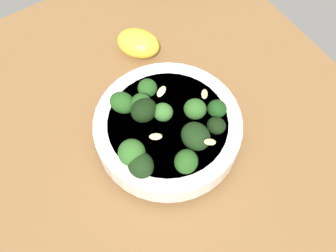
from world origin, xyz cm
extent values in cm
cube|color=brown|center=(0.00, 0.00, -2.14)|extent=(65.81, 65.81, 4.29)
cylinder|color=white|center=(5.68, 0.04, 0.65)|extent=(12.03, 12.03, 1.31)
cylinder|color=white|center=(5.68, 0.04, 3.26)|extent=(21.87, 21.87, 3.92)
cylinder|color=silver|center=(5.68, 0.04, 4.82)|extent=(17.71, 17.71, 0.80)
cylinder|color=#3C7A32|center=(7.78, 7.33, 3.63)|extent=(1.42, 1.41, 1.55)
ellipsoid|color=#194216|center=(7.78, 7.33, 5.17)|extent=(4.26, 4.15, 3.09)
cylinder|color=#589D47|center=(6.56, 4.15, 4.79)|extent=(1.53, 1.73, 1.32)
ellipsoid|color=#2D6023|center=(6.56, 4.15, 6.36)|extent=(5.05, 5.27, 4.49)
cylinder|color=#2F662B|center=(2.75, -2.25, 4.54)|extent=(1.96, 1.96, 1.61)
ellipsoid|color=black|center=(2.75, -2.25, 6.54)|extent=(5.24, 4.79, 4.92)
cylinder|color=#4A8F3C|center=(9.50, -6.88, 3.71)|extent=(1.80, 1.80, 1.65)
ellipsoid|color=black|center=(9.50, -6.88, 5.53)|extent=(4.30, 4.18, 4.08)
cylinder|color=#4A8F3C|center=(-0.91, 0.57, 4.14)|extent=(1.51, 1.34, 1.23)
ellipsoid|color=#23511C|center=(-0.91, 0.57, 5.42)|extent=(4.60, 4.29, 3.23)
cylinder|color=#3C7A32|center=(1.68, -2.13, 5.05)|extent=(1.46, 1.37, 1.35)
ellipsoid|color=#23511C|center=(1.68, -2.13, 6.50)|extent=(4.72, 5.36, 4.22)
cylinder|color=#589D47|center=(10.11, 5.45, 3.97)|extent=(1.64, 1.60, 1.42)
ellipsoid|color=black|center=(10.11, 5.45, 5.49)|extent=(3.20, 3.53, 3.62)
cylinder|color=#4A8F3C|center=(4.39, -0.39, 4.60)|extent=(1.46, 1.27, 1.72)
ellipsoid|color=#386B2B|center=(4.39, -0.39, 6.21)|extent=(4.11, 4.31, 3.06)
cylinder|color=#589D47|center=(10.22, 1.71, 4.14)|extent=(2.01, 1.90, 2.04)
ellipsoid|color=black|center=(10.22, 1.71, 6.23)|extent=(5.04, 5.69, 5.16)
cylinder|color=#589D47|center=(7.47, -7.06, 4.22)|extent=(1.96, 2.15, 1.62)
ellipsoid|color=#2D6023|center=(7.47, -7.06, 6.10)|extent=(4.50, 4.29, 4.61)
cylinder|color=#589D47|center=(12.51, -1.44, 3.97)|extent=(1.51, 1.44, 1.62)
ellipsoid|color=#23511C|center=(12.51, -1.44, 5.70)|extent=(5.25, 5.19, 4.18)
cylinder|color=#2F662B|center=(-0.53, -3.99, 3.97)|extent=(1.68, 1.68, 1.36)
ellipsoid|color=#23511C|center=(-0.53, -3.99, 5.66)|extent=(5.72, 5.30, 4.60)
ellipsoid|color=#DBBC84|center=(2.27, 1.11, 7.99)|extent=(1.61, 2.08, 1.07)
ellipsoid|color=#DBBC84|center=(12.69, 2.17, 8.04)|extent=(1.60, 2.04, 0.93)
ellipsoid|color=#DBBC84|center=(5.23, 6.77, 6.48)|extent=(2.02, 1.99, 0.75)
ellipsoid|color=#DBBC84|center=(7.78, -3.33, 7.45)|extent=(1.81, 2.07, 0.45)
ellipsoid|color=yellow|center=(-11.92, 5.28, 2.12)|extent=(9.53, 8.94, 4.24)
camera|label=1|loc=(30.01, -15.75, 55.39)|focal=42.62mm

